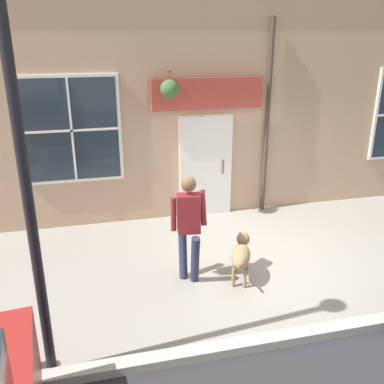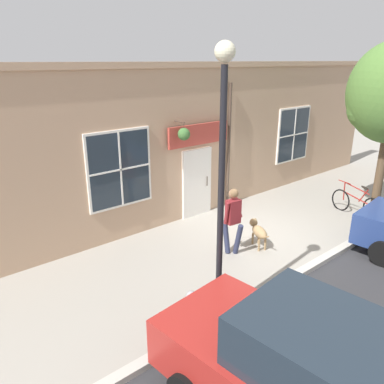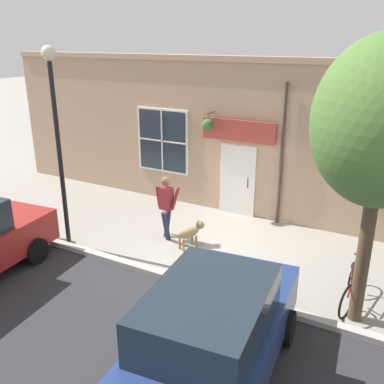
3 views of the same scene
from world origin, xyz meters
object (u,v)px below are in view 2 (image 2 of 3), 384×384
(street_lamp, at_px, (222,152))
(fire_hydrant, at_px, (192,309))
(leaning_bicycle, at_px, (356,203))
(parked_car_nearest_curb, at_px, (318,383))
(dog_on_leash, at_px, (258,231))
(pedestrian_walking, at_px, (233,215))

(street_lamp, relative_size, fire_hydrant, 6.31)
(leaning_bicycle, xyz_separation_m, parked_car_nearest_curb, (3.36, -7.47, 0.50))
(dog_on_leash, height_order, street_lamp, street_lamp)
(pedestrian_walking, relative_size, street_lamp, 0.35)
(fire_hydrant, bearing_deg, street_lamp, 83.33)
(dog_on_leash, bearing_deg, parked_car_nearest_curb, -41.75)
(parked_car_nearest_curb, xyz_separation_m, fire_hydrant, (-2.57, 0.14, -0.48))
(dog_on_leash, distance_m, fire_hydrant, 3.61)
(dog_on_leash, xyz_separation_m, parked_car_nearest_curb, (3.91, -3.49, 0.45))
(parked_car_nearest_curb, height_order, street_lamp, street_lamp)
(pedestrian_walking, xyz_separation_m, parked_car_nearest_curb, (4.08, -2.70, -0.15))
(parked_car_nearest_curb, xyz_separation_m, street_lamp, (-2.51, 0.72, 2.30))
(dog_on_leash, xyz_separation_m, fire_hydrant, (1.34, -3.36, -0.03))
(street_lamp, bearing_deg, pedestrian_walking, 128.59)
(leaning_bicycle, distance_m, street_lamp, 7.35)
(parked_car_nearest_curb, relative_size, fire_hydrant, 5.79)
(dog_on_leash, relative_size, fire_hydrant, 1.28)
(parked_car_nearest_curb, bearing_deg, dog_on_leash, 138.25)
(parked_car_nearest_curb, bearing_deg, leaning_bicycle, 114.19)
(parked_car_nearest_curb, bearing_deg, street_lamp, 163.89)
(pedestrian_walking, bearing_deg, parked_car_nearest_curb, -33.46)
(pedestrian_walking, distance_m, leaning_bicycle, 4.87)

